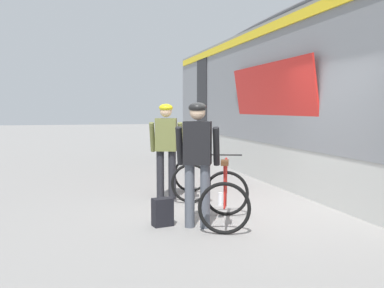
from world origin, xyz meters
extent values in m
plane|color=gray|center=(0.00, 0.00, 0.00)|extent=(80.00, 80.00, 0.00)
cube|color=slate|center=(3.02, 1.38, 2.25)|extent=(3.00, 17.90, 2.70)
cube|color=#B7B7B2|center=(3.02, 1.38, 0.45)|extent=(2.97, 17.90, 0.90)
cube|color=red|center=(1.50, 2.33, 1.80)|extent=(0.29, 3.78, 1.69)
cube|color=yellow|center=(1.50, 1.38, 3.42)|extent=(0.04, 17.54, 0.20)
cube|color=black|center=(1.51, 7.65, 2.25)|extent=(0.03, 1.10, 2.29)
ellipsoid|color=slate|center=(3.02, 1.38, 3.70)|extent=(2.85, 17.54, 0.36)
cylinder|color=#232328|center=(-1.12, 1.48, 0.45)|extent=(0.14, 0.14, 0.90)
cylinder|color=#232328|center=(-0.91, 1.41, 0.45)|extent=(0.14, 0.14, 0.90)
cube|color=olive|center=(-1.01, 1.44, 1.20)|extent=(0.44, 0.35, 0.60)
cylinder|color=olive|center=(-1.25, 1.56, 1.15)|extent=(0.17, 0.27, 0.56)
cylinder|color=olive|center=(-0.76, 1.40, 1.15)|extent=(0.17, 0.27, 0.56)
sphere|color=beige|center=(-1.01, 1.44, 1.63)|extent=(0.22, 0.22, 0.22)
ellipsoid|color=yellow|center=(-1.01, 1.44, 1.69)|extent=(0.33, 0.34, 0.14)
cylinder|color=#4C515B|center=(-1.08, -0.50, 0.45)|extent=(0.14, 0.14, 0.90)
cylinder|color=#4C515B|center=(-0.88, -0.59, 0.45)|extent=(0.14, 0.14, 0.90)
cube|color=black|center=(-0.98, -0.54, 1.20)|extent=(0.44, 0.37, 0.60)
cylinder|color=black|center=(-1.20, -0.40, 1.15)|extent=(0.18, 0.27, 0.56)
cylinder|color=black|center=(-0.73, -0.61, 1.15)|extent=(0.18, 0.27, 0.56)
sphere|color=beige|center=(-0.98, -0.54, 1.63)|extent=(0.22, 0.22, 0.22)
ellipsoid|color=black|center=(-0.98, -0.54, 1.69)|extent=(0.34, 0.35, 0.14)
torus|color=black|center=(-0.39, 1.99, 0.36)|extent=(0.70, 0.23, 0.71)
torus|color=black|center=(-0.66, 1.00, 0.36)|extent=(0.70, 0.23, 0.71)
cylinder|color=white|center=(-0.49, 1.64, 0.60)|extent=(0.21, 0.63, 0.63)
cylinder|color=white|center=(-0.52, 1.53, 0.91)|extent=(0.26, 0.83, 0.04)
cylinder|color=white|center=(-0.60, 1.23, 0.60)|extent=(0.11, 0.28, 0.62)
cylinder|color=white|center=(-0.61, 1.17, 0.33)|extent=(0.12, 0.36, 0.08)
cylinder|color=white|center=(-0.64, 1.06, 0.63)|extent=(0.06, 0.14, 0.56)
cylinder|color=white|center=(-0.40, 1.96, 0.63)|extent=(0.05, 0.09, 0.55)
cylinder|color=black|center=(-0.41, 1.94, 0.97)|extent=(0.47, 0.15, 0.02)
cube|color=#4C2D19|center=(-0.64, 1.09, 0.96)|extent=(0.16, 0.26, 0.06)
torus|color=black|center=(-0.36, -0.01, 0.36)|extent=(0.68, 0.30, 0.71)
torus|color=black|center=(-0.73, -0.96, 0.36)|extent=(0.68, 0.30, 0.71)
cylinder|color=red|center=(-0.49, -0.34, 0.60)|extent=(0.27, 0.62, 0.63)
cylinder|color=red|center=(-0.53, -0.46, 0.91)|extent=(0.34, 0.81, 0.04)
cylinder|color=red|center=(-0.64, -0.74, 0.60)|extent=(0.14, 0.27, 0.62)
cylinder|color=red|center=(-0.66, -0.80, 0.33)|extent=(0.16, 0.35, 0.08)
cylinder|color=red|center=(-0.71, -0.91, 0.63)|extent=(0.07, 0.14, 0.56)
cylinder|color=red|center=(-0.37, -0.04, 0.63)|extent=(0.06, 0.09, 0.55)
cylinder|color=black|center=(-0.38, -0.06, 0.97)|extent=(0.46, 0.20, 0.02)
cube|color=#4C2D19|center=(-0.70, -0.88, 0.96)|extent=(0.18, 0.26, 0.06)
cube|color=black|center=(-1.44, -0.33, 0.20)|extent=(0.31, 0.23, 0.40)
cylinder|color=silver|center=(-0.21, 0.70, 0.11)|extent=(0.08, 0.08, 0.22)
cylinder|color=#338CCC|center=(-1.47, -0.10, 0.09)|extent=(0.07, 0.07, 0.18)
camera|label=1|loc=(-2.62, -6.28, 1.68)|focal=40.30mm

